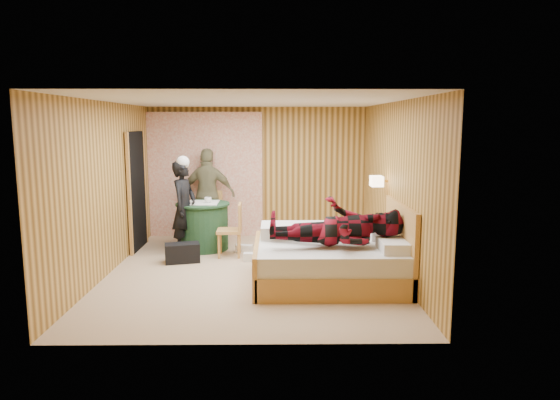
{
  "coord_description": "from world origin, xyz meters",
  "views": [
    {
      "loc": [
        0.34,
        -7.21,
        2.19
      ],
      "look_at": [
        0.42,
        0.17,
        1.05
      ],
      "focal_mm": 32.0,
      "sensor_mm": 36.0,
      "label": 1
    }
  ],
  "objects_px": {
    "woman_standing": "(184,207)",
    "man_at_table": "(208,194)",
    "bed": "(331,260)",
    "man_on_bed": "(336,216)",
    "round_table": "(203,226)",
    "duffel_bag": "(182,253)",
    "nightstand": "(368,242)",
    "wall_lamp": "(377,181)",
    "chair_far": "(210,211)",
    "chair_near": "(234,226)"
  },
  "relations": [
    {
      "from": "chair_far",
      "to": "man_on_bed",
      "type": "xyz_separation_m",
      "value": [
        2.04,
        -2.85,
        0.44
      ]
    },
    {
      "from": "chair_far",
      "to": "chair_near",
      "type": "height_order",
      "value": "chair_far"
    },
    {
      "from": "round_table",
      "to": "duffel_bag",
      "type": "bearing_deg",
      "value": -104.34
    },
    {
      "from": "chair_near",
      "to": "wall_lamp",
      "type": "bearing_deg",
      "value": 78.56
    },
    {
      "from": "wall_lamp",
      "to": "chair_far",
      "type": "height_order",
      "value": "wall_lamp"
    },
    {
      "from": "chair_far",
      "to": "woman_standing",
      "type": "distance_m",
      "value": 1.05
    },
    {
      "from": "round_table",
      "to": "chair_near",
      "type": "relative_size",
      "value": 1.06
    },
    {
      "from": "round_table",
      "to": "man_at_table",
      "type": "bearing_deg",
      "value": 90.0
    },
    {
      "from": "wall_lamp",
      "to": "bed",
      "type": "distance_m",
      "value": 1.6
    },
    {
      "from": "wall_lamp",
      "to": "man_at_table",
      "type": "xyz_separation_m",
      "value": [
        -2.84,
        1.68,
        -0.44
      ]
    },
    {
      "from": "duffel_bag",
      "to": "man_on_bed",
      "type": "height_order",
      "value": "man_on_bed"
    },
    {
      "from": "round_table",
      "to": "woman_standing",
      "type": "distance_m",
      "value": 0.52
    },
    {
      "from": "bed",
      "to": "woman_standing",
      "type": "bearing_deg",
      "value": 144.69
    },
    {
      "from": "nightstand",
      "to": "round_table",
      "type": "bearing_deg",
      "value": 168.21
    },
    {
      "from": "wall_lamp",
      "to": "nightstand",
      "type": "xyz_separation_m",
      "value": [
        -0.04,
        0.32,
        -1.04
      ]
    },
    {
      "from": "chair_near",
      "to": "man_at_table",
      "type": "xyz_separation_m",
      "value": [
        -0.58,
        1.27,
        0.35
      ]
    },
    {
      "from": "chair_far",
      "to": "woman_standing",
      "type": "bearing_deg",
      "value": -89.33
    },
    {
      "from": "woman_standing",
      "to": "duffel_bag",
      "type": "bearing_deg",
      "value": -157.74
    },
    {
      "from": "bed",
      "to": "duffel_bag",
      "type": "xyz_separation_m",
      "value": [
        -2.25,
        1.04,
        -0.17
      ]
    },
    {
      "from": "nightstand",
      "to": "chair_far",
      "type": "bearing_deg",
      "value": 154.62
    },
    {
      "from": "wall_lamp",
      "to": "chair_near",
      "type": "distance_m",
      "value": 2.43
    },
    {
      "from": "wall_lamp",
      "to": "man_on_bed",
      "type": "height_order",
      "value": "man_on_bed"
    },
    {
      "from": "round_table",
      "to": "woman_standing",
      "type": "xyz_separation_m",
      "value": [
        -0.28,
        -0.25,
        0.37
      ]
    },
    {
      "from": "chair_far",
      "to": "man_at_table",
      "type": "height_order",
      "value": "man_at_table"
    },
    {
      "from": "wall_lamp",
      "to": "bed",
      "type": "height_order",
      "value": "wall_lamp"
    },
    {
      "from": "wall_lamp",
      "to": "nightstand",
      "type": "relative_size",
      "value": 0.49
    },
    {
      "from": "duffel_bag",
      "to": "woman_standing",
      "type": "relative_size",
      "value": 0.34
    },
    {
      "from": "duffel_bag",
      "to": "woman_standing",
      "type": "xyz_separation_m",
      "value": [
        -0.06,
        0.6,
        0.63
      ]
    },
    {
      "from": "man_at_table",
      "to": "man_on_bed",
      "type": "distance_m",
      "value": 3.56
    },
    {
      "from": "wall_lamp",
      "to": "round_table",
      "type": "xyz_separation_m",
      "value": [
        -2.84,
        0.9,
        -0.88
      ]
    },
    {
      "from": "nightstand",
      "to": "duffel_bag",
      "type": "relative_size",
      "value": 0.98
    },
    {
      "from": "round_table",
      "to": "woman_standing",
      "type": "relative_size",
      "value": 0.59
    },
    {
      "from": "bed",
      "to": "man_on_bed",
      "type": "distance_m",
      "value": 0.7
    },
    {
      "from": "wall_lamp",
      "to": "man_on_bed",
      "type": "relative_size",
      "value": 0.15
    },
    {
      "from": "chair_near",
      "to": "woman_standing",
      "type": "xyz_separation_m",
      "value": [
        -0.85,
        0.23,
        0.27
      ]
    },
    {
      "from": "chair_far",
      "to": "duffel_bag",
      "type": "height_order",
      "value": "chair_far"
    },
    {
      "from": "woman_standing",
      "to": "wall_lamp",
      "type": "bearing_deg",
      "value": -85.19
    },
    {
      "from": "bed",
      "to": "man_on_bed",
      "type": "height_order",
      "value": "man_on_bed"
    },
    {
      "from": "wall_lamp",
      "to": "man_on_bed",
      "type": "distance_m",
      "value": 1.48
    },
    {
      "from": "chair_near",
      "to": "woman_standing",
      "type": "distance_m",
      "value": 0.92
    },
    {
      "from": "man_at_table",
      "to": "nightstand",
      "type": "bearing_deg",
      "value": 161.56
    },
    {
      "from": "round_table",
      "to": "duffel_bag",
      "type": "relative_size",
      "value": 1.74
    },
    {
      "from": "nightstand",
      "to": "duffel_bag",
      "type": "bearing_deg",
      "value": -174.97
    },
    {
      "from": "nightstand",
      "to": "chair_near",
      "type": "relative_size",
      "value": 0.6
    },
    {
      "from": "man_on_bed",
      "to": "chair_far",
      "type": "bearing_deg",
      "value": 125.6
    },
    {
      "from": "woman_standing",
      "to": "man_on_bed",
      "type": "distance_m",
      "value": 3.0
    },
    {
      "from": "duffel_bag",
      "to": "woman_standing",
      "type": "bearing_deg",
      "value": 82.19
    },
    {
      "from": "woman_standing",
      "to": "man_at_table",
      "type": "distance_m",
      "value": 1.07
    },
    {
      "from": "nightstand",
      "to": "man_at_table",
      "type": "relative_size",
      "value": 0.31
    },
    {
      "from": "chair_near",
      "to": "woman_standing",
      "type": "height_order",
      "value": "woman_standing"
    }
  ]
}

